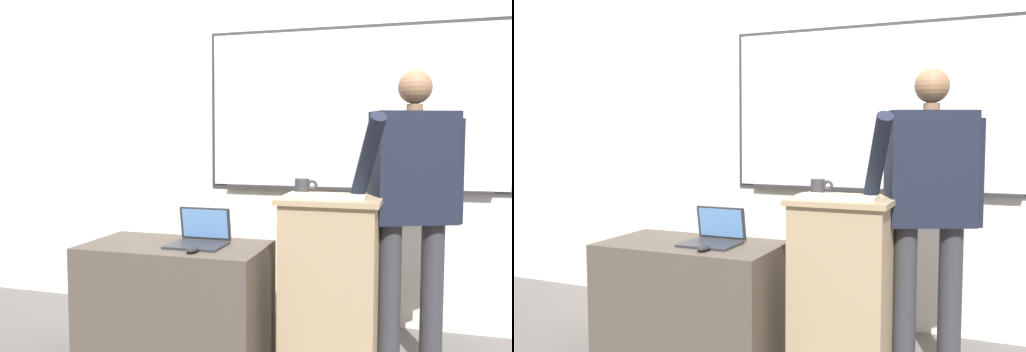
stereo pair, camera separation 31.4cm
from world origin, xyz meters
The scene contains 8 objects.
back_wall centered at (0.02, 1.26, 1.47)m, with size 6.40×0.17×2.93m.
lectern_podium centered at (0.42, 0.36, 0.51)m, with size 0.56×0.49×1.01m.
side_desk centered at (-0.48, 0.22, 0.35)m, with size 1.07×0.58×0.71m.
person_presenter centered at (0.85, 0.55, 1.00)m, with size 0.64×0.70×1.72m.
laptop centered at (-0.34, 0.26, 0.76)m, with size 0.32×0.29×0.21m.
wireless_keyboard centered at (0.40, 0.30, 1.02)m, with size 0.43×0.15×0.02m.
computer_mouse_by_laptop centered at (-0.29, 0.04, 0.73)m, with size 0.06×0.10×0.03m.
coffee_mug centered at (0.22, 0.53, 1.05)m, with size 0.14×0.09×0.08m.
Camera 2 is at (1.19, -2.53, 1.36)m, focal length 38.00 mm.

